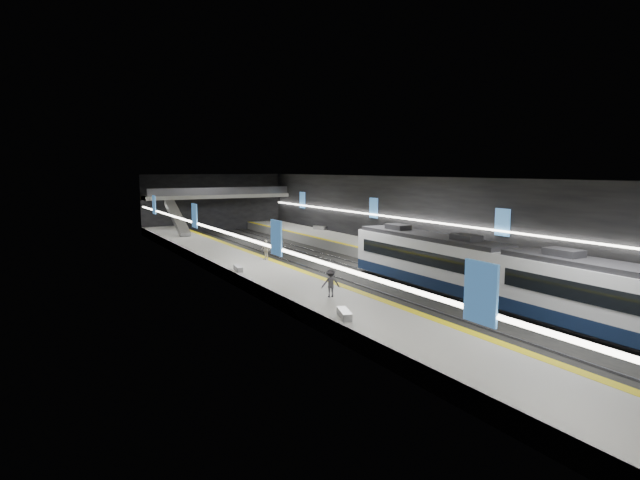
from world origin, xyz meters
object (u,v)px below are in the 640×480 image
bench_left_far (238,268)px  passenger_right_a (517,268)px  bench_right_far (320,228)px  escalator (177,218)px  passenger_left_a (266,250)px  bench_right_near (455,256)px  train (509,275)px  passenger_right_b (462,253)px  passenger_left_b (331,283)px  bench_left_near (344,314)px

bench_left_far → passenger_right_a: (15.58, -12.94, 0.74)m
bench_left_far → bench_right_far: 28.52m
escalator → passenger_left_a: (1.86, -22.35, -1.03)m
bench_right_near → escalator: bearing=102.0°
train → passenger_right_a: size_ratio=16.02×
escalator → passenger_right_a: escalator is taller
bench_right_near → bench_right_far: (0.51, 25.01, 0.04)m
escalator → passenger_right_b: bearing=-65.1°
passenger_right_b → bench_right_far: bearing=53.1°
bench_right_near → passenger_right_a: 9.68m
bench_left_far → passenger_left_b: (1.94, -10.66, 0.66)m
bench_right_near → passenger_left_b: (-16.55, -6.91, 0.65)m
train → bench_right_near: (6.49, 11.61, -0.99)m
passenger_left_a → bench_left_far: bearing=-65.8°
escalator → bench_right_far: 17.72m
bench_left_near → bench_left_far: bench_left_near is taller
bench_right_far → escalator: bearing=147.5°
bench_right_far → passenger_left_b: passenger_left_b is taller
bench_left_near → bench_left_far: (-0.26, 14.97, -0.02)m
train → bench_right_far: bearing=79.2°
passenger_right_b → passenger_left_a: size_ratio=1.14×
escalator → passenger_left_b: size_ratio=4.64×
bench_left_far → passenger_left_b: bearing=-70.0°
passenger_right_b → passenger_left_a: bearing=110.4°
train → passenger_right_a: train is taller
bench_left_near → bench_right_near: (18.23, 11.23, -0.00)m
escalator → passenger_right_b: 35.52m
bench_left_near → passenger_right_b: bearing=47.4°
bench_right_near → passenger_left_a: 16.41m
passenger_right_a → passenger_right_b: bearing=2.9°
passenger_right_a → passenger_right_b: size_ratio=0.95×
bench_right_far → passenger_left_a: bearing=-147.6°
passenger_right_a → passenger_right_b: passenger_right_b is taller
train → escalator: (-10.00, 41.35, 0.70)m
bench_right_near → passenger_left_b: bearing=-174.4°
train → bench_right_near: train is taller
bench_left_far → passenger_right_a: passenger_right_a is taller
bench_left_near → passenger_left_a: size_ratio=1.01×
bench_right_near → passenger_right_b: (-1.54, -2.47, 0.77)m
passenger_right_a → passenger_left_b: (-13.63, 2.29, -0.08)m
train → escalator: escalator is taller
escalator → bench_right_far: size_ratio=3.97×
bench_right_far → bench_right_near: bearing=-108.1°
passenger_right_a → train: bearing=138.4°
bench_left_far → bench_right_far: size_ratio=0.81×
passenger_left_a → passenger_left_b: (-1.92, -14.30, -0.00)m
passenger_right_b → bench_left_near: bearing=175.0°
train → passenger_right_a: bearing=34.0°
train → bench_right_far: train is taller
bench_left_far → passenger_right_b: size_ratio=0.83×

